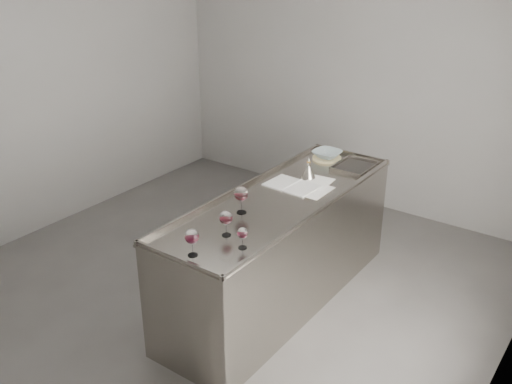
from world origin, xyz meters
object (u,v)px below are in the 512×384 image
Objects in this scene: wine_glass_middle at (192,237)px; ceramic_bowl at (327,154)px; counter at (280,249)px; wine_glass_right at (226,218)px; notebook at (292,185)px; wine_glass_left at (241,194)px; wine_glass_small at (242,234)px; wine_funnel at (308,171)px.

wine_glass_middle reaches higher than ceramic_bowl.
counter is 1.24m from wine_glass_middle.
counter is 0.95m from wine_glass_right.
notebook is 1.67× the size of ceramic_bowl.
notebook is (-0.09, 0.98, -0.12)m from wine_glass_right.
wine_glass_left is 0.83× the size of ceramic_bowl.
notebook is (-0.08, 1.32, -0.13)m from wine_glass_middle.
ceramic_bowl is (-0.04, 1.36, -0.10)m from wine_glass_left.
wine_glass_small is at bearing -20.82° from wine_glass_right.
wine_glass_small is at bearing -78.13° from wine_funnel.
wine_glass_middle is 2.05m from ceramic_bowl.
wine_glass_small is (0.23, -0.82, 0.57)m from counter.
wine_funnel is (0.09, -0.49, 0.01)m from ceramic_bowl.
wine_glass_right is at bearing -69.21° from wine_glass_left.
counter is at bearing 76.85° from wine_glass_left.
wine_glass_small is (0.20, 0.26, -0.03)m from wine_glass_middle.
wine_glass_middle is at bearing -79.74° from wine_glass_left.
wine_glass_right is at bearing 88.79° from wine_glass_middle.
notebook is at bearing 86.50° from wine_glass_left.
wine_glass_left reaches higher than notebook.
wine_glass_right reaches higher than ceramic_bowl.
wine_glass_middle is at bearing -88.37° from counter.
wine_glass_middle is at bearing -83.79° from notebook.
wine_glass_small is at bearing -52.10° from wine_glass_left.
ceramic_bowl is (-0.13, 0.96, 0.52)m from counter.
notebook is at bearing 102.84° from counter.
wine_funnel is (0.02, 0.23, 0.05)m from notebook.
wine_funnel is (0.06, 0.87, -0.09)m from wine_glass_left.
counter is 11.60× the size of wine_glass_left.
wine_glass_small is (0.33, -0.42, -0.04)m from wine_glass_left.
wine_glass_small reaches higher than notebook.
ceramic_bowl is at bearing 95.57° from wine_glass_right.
wine_glass_left is at bearing 127.90° from wine_glass_small.
wine_glass_left is 1.40× the size of wine_glass_small.
wine_glass_left reaches higher than ceramic_bowl.
counter is 13.01× the size of wine_glass_middle.
wine_glass_small is (0.20, -0.07, -0.02)m from wine_glass_right.
ceramic_bowl reaches higher than notebook.
wine_glass_right is at bearing -82.10° from notebook.
wine_glass_middle reaches higher than notebook.
wine_glass_right is at bearing 159.18° from wine_glass_small.
wine_glass_right reaches higher than counter.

